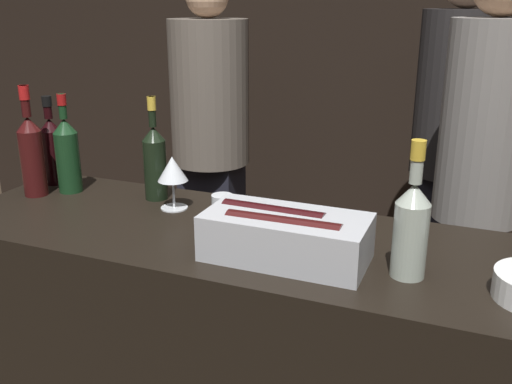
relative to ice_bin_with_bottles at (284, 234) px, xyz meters
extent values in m
cube|color=black|center=(-0.13, 2.23, 0.37)|extent=(6.40, 0.06, 2.80)
cube|color=black|center=(-0.13, 0.11, -0.55)|extent=(1.89, 0.59, 0.96)
cube|color=#B7BABF|center=(0.01, 0.00, -0.01)|extent=(0.42, 0.20, 0.12)
cylinder|color=#380F0F|center=(0.01, -0.03, 0.02)|extent=(0.29, 0.08, 0.07)
cylinder|color=black|center=(-0.04, 0.03, 0.02)|extent=(0.28, 0.08, 0.07)
cylinder|color=silver|center=(-0.45, 0.22, -0.06)|extent=(0.09, 0.09, 0.00)
cylinder|color=silver|center=(-0.45, 0.22, -0.02)|extent=(0.01, 0.01, 0.09)
cone|color=silver|center=(-0.45, 0.22, 0.07)|extent=(0.10, 0.10, 0.08)
cylinder|color=silver|center=(-0.30, 0.26, -0.04)|extent=(0.07, 0.07, 0.05)
sphere|color=#F9D67F|center=(-0.30, 0.26, -0.04)|extent=(0.03, 0.03, 0.03)
cylinder|color=black|center=(-0.55, 0.28, 0.03)|extent=(0.08, 0.08, 0.20)
cone|color=black|center=(-0.55, 0.28, 0.15)|extent=(0.08, 0.08, 0.05)
cylinder|color=black|center=(-0.55, 0.28, 0.23)|extent=(0.02, 0.02, 0.10)
cylinder|color=gold|center=(-0.55, 0.28, 0.25)|extent=(0.03, 0.03, 0.04)
cylinder|color=black|center=(-0.98, 0.29, 0.03)|extent=(0.07, 0.07, 0.19)
cone|color=black|center=(-0.98, 0.29, 0.15)|extent=(0.07, 0.07, 0.04)
cylinder|color=black|center=(-0.98, 0.29, 0.21)|extent=(0.03, 0.03, 0.08)
cylinder|color=black|center=(-0.98, 0.29, 0.23)|extent=(0.03, 0.03, 0.04)
cylinder|color=#9EA899|center=(0.31, 0.02, 0.03)|extent=(0.08, 0.08, 0.18)
cone|color=#9EA899|center=(0.31, 0.02, 0.14)|extent=(0.08, 0.08, 0.05)
cylinder|color=#9EA899|center=(0.31, 0.02, 0.22)|extent=(0.03, 0.03, 0.10)
cylinder|color=gold|center=(0.31, 0.02, 0.25)|extent=(0.03, 0.03, 0.05)
cylinder|color=#143319|center=(-0.87, 0.24, 0.04)|extent=(0.08, 0.08, 0.21)
cone|color=#143319|center=(-0.87, 0.24, 0.16)|extent=(0.08, 0.08, 0.05)
cylinder|color=#143319|center=(-0.87, 0.24, 0.23)|extent=(0.03, 0.03, 0.08)
cylinder|color=maroon|center=(-0.87, 0.24, 0.25)|extent=(0.03, 0.03, 0.04)
cylinder|color=#380F0F|center=(-0.95, 0.16, 0.04)|extent=(0.08, 0.08, 0.22)
cone|color=#380F0F|center=(-0.95, 0.16, 0.18)|extent=(0.08, 0.08, 0.05)
cylinder|color=#380F0F|center=(-0.95, 0.16, 0.25)|extent=(0.03, 0.03, 0.10)
cylinder|color=red|center=(-0.95, 0.16, 0.28)|extent=(0.03, 0.03, 0.05)
cube|color=black|center=(0.45, 0.94, -0.63)|extent=(0.24, 0.18, 0.80)
cylinder|color=slate|center=(0.45, 0.94, 0.14)|extent=(0.33, 0.33, 0.73)
cube|color=black|center=(-0.87, 1.33, -0.64)|extent=(0.30, 0.22, 0.79)
cylinder|color=#60564C|center=(-0.87, 1.33, 0.12)|extent=(0.40, 0.40, 0.72)
cube|color=black|center=(0.30, 1.49, -0.62)|extent=(0.27, 0.20, 0.82)
cylinder|color=black|center=(0.30, 1.49, 0.16)|extent=(0.37, 0.37, 0.74)
camera|label=1|loc=(0.44, -1.27, 0.56)|focal=40.00mm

